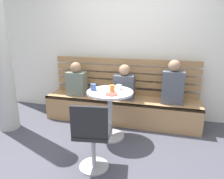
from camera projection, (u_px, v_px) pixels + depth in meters
name	position (u px, v px, depth m)	size (l,w,h in m)	color
ground	(100.00, 159.00, 2.65)	(8.00, 8.00, 0.00)	#42424C
back_wall	(127.00, 38.00, 3.75)	(5.20, 0.10, 2.90)	silver
booth_bench	(121.00, 110.00, 3.69)	(2.70, 0.52, 0.44)	#A87C51
booth_backrest	(124.00, 76.00, 3.76)	(2.65, 0.04, 0.66)	#9A7249
cafe_table	(110.00, 105.00, 3.06)	(0.68, 0.68, 0.74)	#ADADB2
white_chair	(92.00, 135.00, 2.32)	(0.45, 0.45, 0.85)	#ADADB2
person_adult	(173.00, 84.00, 3.31)	(0.34, 0.22, 0.71)	#4C515B
person_child_left	(124.00, 84.00, 3.53)	(0.34, 0.22, 0.60)	#4C515B
person_child_middle	(77.00, 81.00, 3.74)	(0.34, 0.22, 0.61)	slate
cup_tumbler_orange	(112.00, 88.00, 2.96)	(0.07, 0.07, 0.10)	orange
cup_mug_blue	(93.00, 87.00, 3.03)	(0.08, 0.08, 0.10)	#3D5B9E
cup_ceramic_white	(119.00, 87.00, 3.09)	(0.08, 0.08, 0.07)	white
plate_small	(112.00, 94.00, 2.84)	(0.17, 0.17, 0.01)	#DB4C42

